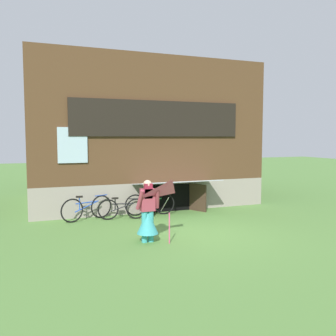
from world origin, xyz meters
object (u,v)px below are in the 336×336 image
object	(u,v)px
bicycle_black	(122,209)
kite	(172,195)
person	(148,216)
bicycle_blue	(87,208)
bicycle_green	(150,204)

from	to	relation	value
bicycle_black	kite	bearing A→B (deg)	-71.32
kite	person	bearing A→B (deg)	130.54
kite	bicycle_blue	size ratio (longest dim) A/B	0.90
kite	bicycle_green	bearing A→B (deg)	80.53
bicycle_green	kite	bearing A→B (deg)	-92.45
bicycle_green	bicycle_blue	size ratio (longest dim) A/B	1.01
bicycle_blue	kite	bearing A→B (deg)	-85.97
person	kite	world-z (taller)	person
bicycle_black	person	bearing A→B (deg)	-79.32
person	kite	size ratio (longest dim) A/B	1.04
kite	bicycle_green	world-z (taller)	kite
person	bicycle_blue	xyz separation A→B (m)	(-1.03, 2.90, -0.26)
person	bicycle_blue	world-z (taller)	person
bicycle_green	bicycle_black	size ratio (longest dim) A/B	1.10
bicycle_green	bicycle_black	distance (m)	1.04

